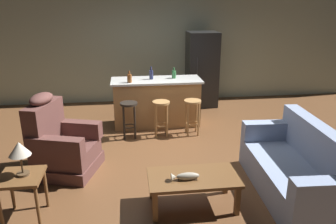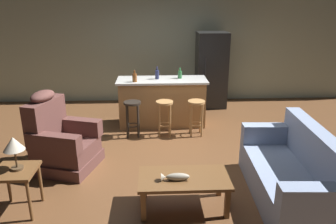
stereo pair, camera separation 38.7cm
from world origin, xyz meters
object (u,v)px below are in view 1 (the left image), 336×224
Objects in this scene: bar_stool_middle at (161,112)px; kitchen_island at (157,102)px; table_lamp at (19,150)px; couch at (297,170)px; refrigerator at (202,69)px; bottle_wine_dark at (174,74)px; bar_stool_right at (192,111)px; bar_stool_left at (129,113)px; end_table at (22,183)px; bottle_short_amber at (151,74)px; coffee_table at (193,180)px; bottle_tall_green at (129,78)px; recliner_near_lamp at (61,145)px; fish_figurine at (185,177)px.

kitchen_island is at bearing 92.36° from bar_stool_middle.
table_lamp is 0.23× the size of kitchen_island.
refrigerator is (-0.38, 4.01, 0.54)m from couch.
couch is 3.20m from bottle_wine_dark.
table_lamp is at bearing -136.77° from bar_stool_right.
bar_stool_left is 0.39× the size of refrigerator.
bar_stool_middle is (1.85, 2.28, 0.01)m from end_table.
bar_stool_right is at bearing 43.08° from end_table.
bottle_short_amber reaches higher than kitchen_island.
bar_stool_middle is at bearing 51.29° from table_lamp.
bar_stool_left and bar_stool_middle have the same top height.
kitchen_island is 0.63m from bar_stool_middle.
couch reaches higher than coffee_table.
bottle_tall_green is (-2.12, 2.62, 0.70)m from couch.
bottle_short_amber is (1.72, 2.95, 0.59)m from end_table.
recliner_near_lamp is 1.15m from end_table.
kitchen_island is (-1.59, 2.81, 0.14)m from couch.
bottle_tall_green is at bearing 65.04° from table_lamp.
bar_stool_left reaches higher than coffee_table.
bottle_tall_green reaches higher than end_table.
fish_figurine is 1.58× the size of bottle_wine_dark.
end_table is at bearing -126.26° from bottle_wine_dark.
refrigerator is (0.58, 1.83, 0.41)m from bar_stool_right.
bar_stool_left is (-0.57, -0.63, -0.01)m from kitchen_island.
bar_stool_middle is (1.82, 2.27, -0.40)m from table_lamp.
table_lamp is (0.03, 0.01, 0.41)m from end_table.
bar_stool_right is at bearing 79.06° from coffee_table.
bottle_wine_dark is (0.46, 0.03, -0.01)m from bottle_short_amber.
coffee_table is 3.07m from bottle_wine_dark.
kitchen_island is 0.88m from bar_stool_right.
refrigerator is at bearing 63.85° from recliner_near_lamp.
bottle_short_amber is 1.18× the size of bottle_wine_dark.
bottle_short_amber reaches higher than end_table.
couch is at bearing -45.37° from bar_stool_left.
bottle_tall_green is (-1.15, 0.43, 0.56)m from bar_stool_right.
bottle_short_amber is at bearing 160.73° from kitchen_island.
table_lamp is at bearing 176.95° from fish_figurine.
coffee_table is at bearing -15.95° from recliner_near_lamp.
bottle_wine_dark is (-0.84, -1.13, 0.15)m from refrigerator.
recliner_near_lamp is 1.76× the size of bar_stool_left.
bar_stool_middle is at bearing -51.52° from couch.
coffee_table is 3.05m from bottle_short_amber.
end_table is 0.82× the size of bar_stool_middle.
couch is at bearing -59.40° from bottle_short_amber.
bottle_tall_green is at bearing 159.37° from bar_stool_right.
refrigerator is 6.91× the size of bottle_short_amber.
bar_stool_left is at bearing 180.00° from bar_stool_middle.
refrigerator reaches higher than end_table.
table_lamp reaches higher than fish_figurine.
bottle_wine_dark is at bearing 16.22° from bottle_tall_green.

